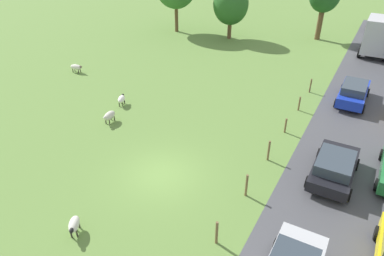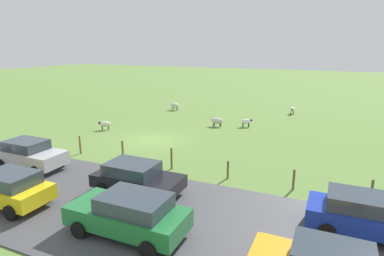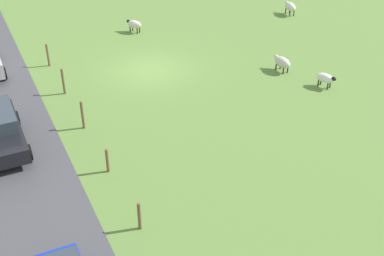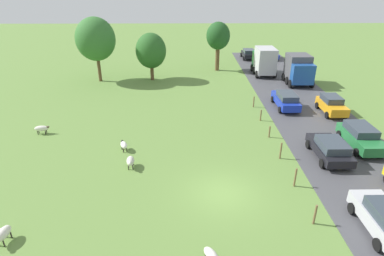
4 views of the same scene
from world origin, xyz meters
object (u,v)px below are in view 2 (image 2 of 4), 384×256
object	(u,v)px
sheep_3	(292,109)
car_7	(8,187)
sheep_0	(105,124)
car_4	(370,216)
sheep_2	(246,121)
sheep_1	(217,121)
sheep_4	(175,105)
car_6	(30,154)
car_3	(136,177)
car_1	(129,213)

from	to	relation	value
sheep_3	car_7	world-z (taller)	car_7
sheep_0	car_4	bearing A→B (deg)	65.32
sheep_2	car_7	world-z (taller)	car_7
sheep_1	sheep_4	xyz separation A→B (m)	(-5.18, -6.85, 0.04)
car_4	car_6	size ratio (longest dim) A/B	1.11
sheep_0	sheep_3	distance (m)	19.09
sheep_0	car_3	bearing A→B (deg)	45.21
sheep_3	sheep_0	bearing A→B (deg)	-45.73
car_7	sheep_1	bearing A→B (deg)	168.65
car_6	sheep_3	bearing A→B (deg)	152.06
sheep_2	car_7	distance (m)	19.38
sheep_4	car_6	xyz separation A→B (m)	(19.17, 0.41, 0.37)
car_7	sheep_0	bearing A→B (deg)	-159.21
sheep_2	car_6	world-z (taller)	car_6
sheep_3	car_6	distance (m)	25.25
sheep_4	car_1	size ratio (longest dim) A/B	0.26
sheep_1	sheep_2	xyz separation A→B (m)	(-0.89, 2.39, -0.02)
car_6	car_4	bearing A→B (deg)	90.50
car_3	car_6	world-z (taller)	car_6
sheep_0	car_3	distance (m)	13.07
sheep_3	car_7	distance (m)	27.37
sheep_4	sheep_1	bearing A→B (deg)	52.88
car_7	sheep_4	bearing A→B (deg)	-171.69
car_4	car_7	size ratio (longest dim) A/B	1.12
sheep_0	sheep_2	bearing A→B (deg)	118.96
car_7	sheep_3	bearing A→B (deg)	160.99
sheep_2	car_7	xyz separation A→B (m)	(18.45, -5.92, 0.38)
car_4	car_6	distance (m)	17.35
sheep_4	sheep_3	bearing A→B (deg)	104.32
sheep_1	car_3	xyz separation A→B (m)	(14.22, 0.98, 0.34)
sheep_2	sheep_1	bearing A→B (deg)	-69.62
sheep_4	car_1	distance (m)	24.48
sheep_1	car_4	size ratio (longest dim) A/B	0.26
sheep_2	car_6	xyz separation A→B (m)	(14.88, -8.83, 0.42)
sheep_2	sheep_4	bearing A→B (deg)	-114.94
sheep_2	sheep_4	world-z (taller)	sheep_4
sheep_1	car_7	bearing A→B (deg)	-11.35
car_1	car_3	xyz separation A→B (m)	(-3.12, -1.75, -0.06)
sheep_3	car_7	bearing A→B (deg)	-19.01
sheep_0	car_4	size ratio (longest dim) A/B	0.23
sheep_0	car_6	xyz separation A→B (m)	(8.97, 1.84, 0.40)
sheep_3	car_7	size ratio (longest dim) A/B	0.31
sheep_2	car_7	size ratio (longest dim) A/B	0.27
sheep_1	sheep_3	xyz separation A→B (m)	(-8.31, 5.39, -0.01)
sheep_1	car_6	bearing A→B (deg)	-24.73
sheep_1	sheep_2	bearing A→B (deg)	110.38
sheep_1	car_6	distance (m)	15.41
sheep_2	car_3	world-z (taller)	car_3
car_3	sheep_3	bearing A→B (deg)	168.95
car_3	car_7	bearing A→B (deg)	-53.48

